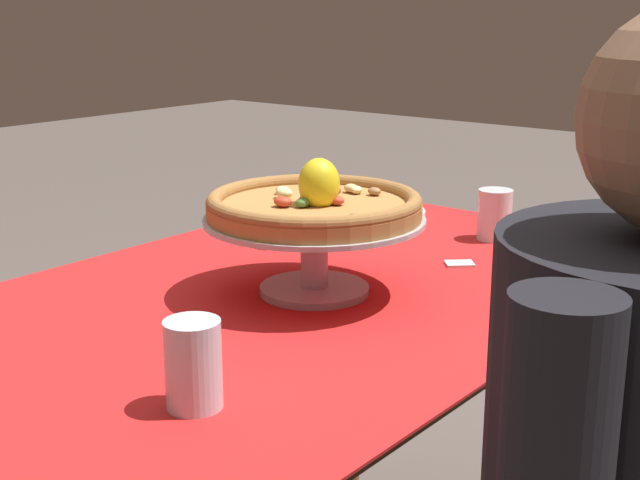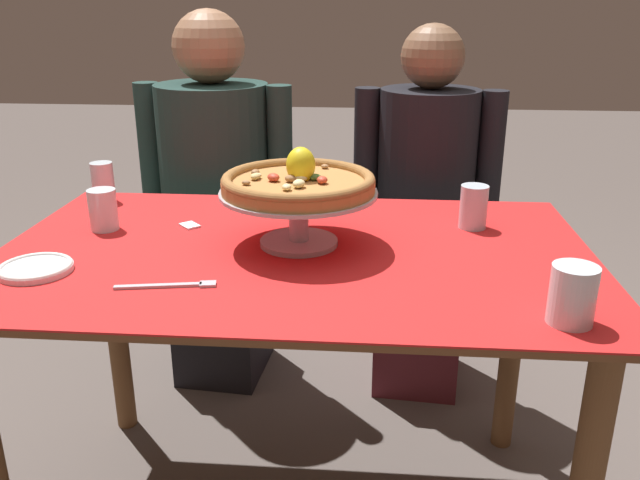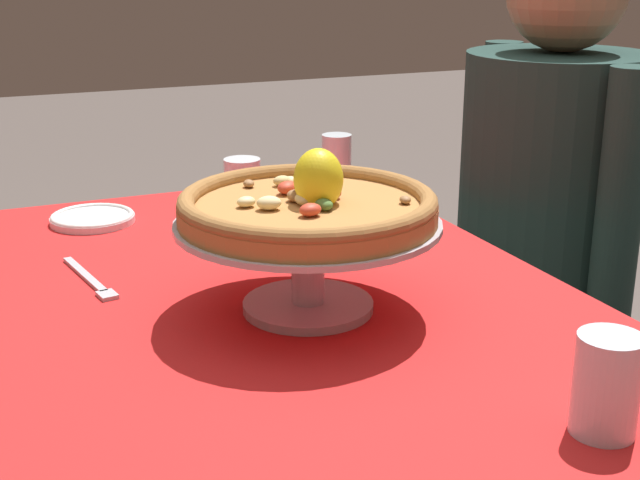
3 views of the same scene
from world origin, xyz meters
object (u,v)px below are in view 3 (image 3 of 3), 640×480
Objects in this scene: water_glass_back_right at (606,390)px; water_glass_side_left at (243,189)px; water_glass_back_left at (337,165)px; dinner_fork at (91,280)px; pizza at (308,205)px; side_plate at (92,218)px; diner_left at (545,255)px; pizza_stand at (308,249)px; sugar_packet at (302,238)px.

water_glass_side_left is at bearing -174.45° from water_glass_back_right.
dinner_fork is (0.36, -0.56, -0.04)m from water_glass_back_left.
pizza reaches higher than water_glass_back_left.
water_glass_side_left is at bearing -68.07° from water_glass_back_left.
side_plate reaches higher than dinner_fork.
diner_left is at bearing 78.78° from side_plate.
dinner_fork is at bearing -130.82° from pizza_stand.
pizza reaches higher than side_plate.
dinner_fork is 0.94m from diner_left.
water_glass_side_left is 0.92× the size of water_glass_back_left.
water_glass_back_right is at bearing -33.81° from diner_left.
diner_left reaches higher than pizza.
pizza_stand is at bearing 49.18° from dinner_fork.
water_glass_side_left is 0.64m from diner_left.
pizza is at bearing -159.58° from water_glass_back_right.
pizza is (-0.00, 0.00, 0.06)m from pizza_stand.
water_glass_side_left reaches higher than sugar_packet.
side_plate is at bearing -158.62° from pizza_stand.
sugar_packet is at bearing -83.25° from diner_left.
water_glass_back_left is 0.46m from diner_left.
diner_left is at bearing 146.19° from water_glass_back_right.
dinner_fork is (-0.22, -0.26, -0.15)m from pizza.
sugar_packet is (0.29, -0.20, -0.04)m from water_glass_back_left.
dinner_fork is at bearing -82.02° from diner_left.
side_plate is at bearing -98.09° from water_glass_side_left.
pizza is at bearing 99.09° from pizza_stand.
water_glass_back_left is 0.56× the size of dinner_fork.
pizza_stand reaches higher than dinner_fork.
diner_left is (0.17, 0.87, -0.13)m from side_plate.
pizza_stand is 0.06m from pizza.
water_glass_side_left is 2.01× the size of sugar_packet.
pizza is 0.34m from sugar_packet.
water_glass_back_left reaches higher than water_glass_back_right.
water_glass_back_left reaches higher than side_plate.
sugar_packet is (-0.06, 0.36, -0.00)m from dinner_fork.
sugar_packet is at bearing 99.87° from dinner_fork.
pizza_stand is at bearing 21.38° from side_plate.
pizza is 2.28× the size of side_plate.
water_glass_back_left is at bearing 122.68° from dinner_fork.
pizza_stand is 0.65m from water_glass_back_left.
water_glass_side_left is 0.51× the size of dinner_fork.
water_glass_back_right is 2.14× the size of sugar_packet.
pizza is 3.40× the size of water_glass_side_left.
water_glass_back_right is at bearing -8.39° from water_glass_back_left.
pizza is 6.86× the size of sugar_packet.
water_glass_side_left is at bearing -169.12° from sugar_packet.
water_glass_back_right is 1.00m from water_glass_back_left.
pizza_stand reaches higher than water_glass_side_left.
water_glass_back_right is (0.41, 0.15, -0.04)m from pizza_stand.
water_glass_side_left is 0.42m from dinner_fork.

